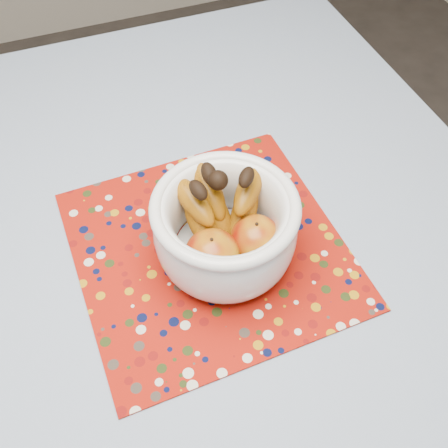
% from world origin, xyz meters
% --- Properties ---
extents(table, '(1.20, 1.20, 0.75)m').
position_xyz_m(table, '(0.00, 0.00, 0.67)').
color(table, brown).
rests_on(table, ground).
extents(tablecloth, '(1.32, 1.32, 0.01)m').
position_xyz_m(tablecloth, '(0.00, 0.00, 0.76)').
color(tablecloth, slate).
rests_on(tablecloth, table).
extents(placemat, '(0.43, 0.43, 0.00)m').
position_xyz_m(placemat, '(0.12, -0.02, 0.76)').
color(placemat, '#931208').
rests_on(placemat, tablecloth).
extents(fruit_bowl, '(0.23, 0.22, 0.16)m').
position_xyz_m(fruit_bowl, '(0.14, -0.04, 0.84)').
color(fruit_bowl, white).
rests_on(fruit_bowl, placemat).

